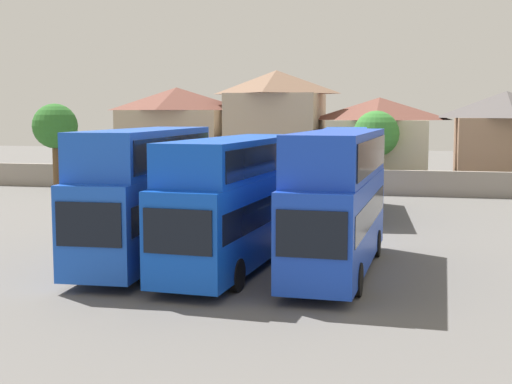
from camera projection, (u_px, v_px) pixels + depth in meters
The scene contains 13 objects.
ground at pixel (310, 207), 44.32m from camera, with size 140.00×140.00×0.00m, color #605E5B.
depot_boundary_wall at pixel (326, 181), 51.57m from camera, with size 56.00×0.50×1.80m, color gray.
bus_1 at pixel (146, 188), 27.70m from camera, with size 3.03×10.96×5.22m.
bus_2 at pixel (236, 195), 26.68m from camera, with size 3.23×11.32×4.91m.
bus_3 at pixel (338, 194), 25.83m from camera, with size 2.79×10.68×5.19m.
bus_4 at pixel (285, 179), 41.71m from camera, with size 3.23×10.71×3.46m.
bus_5 at pixel (345, 166), 41.23m from camera, with size 3.48×11.49×4.93m.
house_terrace_left at pixel (177, 133), 61.74m from camera, with size 9.25×7.33×8.07m.
house_terrace_centre at pixel (276, 126), 59.07m from camera, with size 7.72×7.74×9.38m.
house_terrace_right at pixel (379, 141), 57.43m from camera, with size 8.19×7.89×7.11m.
house_terrace_far_right at pixel (505, 139), 55.14m from camera, with size 7.72×8.25×7.55m.
tree_left_of_lot at pixel (376, 134), 52.85m from camera, with size 3.44×3.44×6.03m.
tree_behind_wall at pixel (55, 127), 52.71m from camera, with size 3.35×3.35×6.56m.
Camera 1 is at (6.63, -25.57, 5.85)m, focal length 49.60 mm.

